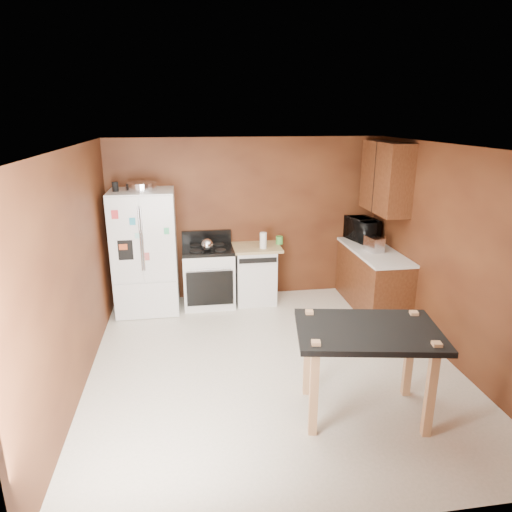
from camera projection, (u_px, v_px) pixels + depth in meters
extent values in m
plane|color=white|center=(273.00, 364.00, 5.38)|extent=(4.50, 4.50, 0.00)
plane|color=white|center=(275.00, 147.00, 4.64)|extent=(4.50, 4.50, 0.00)
plane|color=brown|center=(247.00, 219.00, 7.13)|extent=(4.20, 0.00, 4.20)
plane|color=brown|center=(341.00, 374.00, 2.89)|extent=(4.20, 0.00, 4.20)
plane|color=brown|center=(74.00, 273.00, 4.71)|extent=(0.00, 4.50, 4.50)
plane|color=brown|center=(451.00, 255.00, 5.31)|extent=(0.00, 4.50, 4.50)
cylinder|color=silver|center=(141.00, 186.00, 6.39)|extent=(0.44, 0.44, 0.11)
cylinder|color=black|center=(115.00, 187.00, 6.28)|extent=(0.09, 0.09, 0.13)
sphere|color=silver|center=(207.00, 245.00, 6.68)|extent=(0.18, 0.18, 0.18)
cylinder|color=white|center=(263.00, 240.00, 6.83)|extent=(0.14, 0.14, 0.24)
cylinder|color=green|center=(279.00, 240.00, 7.08)|extent=(0.14, 0.14, 0.12)
cube|color=silver|center=(374.00, 244.00, 6.66)|extent=(0.23, 0.32, 0.21)
imported|color=black|center=(362.00, 230.00, 7.24)|extent=(0.54, 0.67, 0.33)
cube|color=white|center=(145.00, 252.00, 6.66)|extent=(0.90, 0.75, 1.80)
cube|color=white|center=(125.00, 241.00, 6.18)|extent=(0.43, 0.02, 1.20)
cube|color=white|center=(159.00, 239.00, 6.24)|extent=(0.43, 0.02, 1.20)
cube|color=white|center=(146.00, 301.00, 6.48)|extent=(0.88, 0.02, 0.54)
cube|color=black|center=(126.00, 250.00, 6.21)|extent=(0.20, 0.01, 0.28)
cylinder|color=silver|center=(140.00, 239.00, 6.18)|extent=(0.02, 0.02, 0.90)
cylinder|color=silver|center=(143.00, 239.00, 6.18)|extent=(0.02, 0.02, 0.90)
cube|color=red|center=(115.00, 215.00, 6.03)|extent=(0.09, 0.00, 0.12)
cube|color=#2D9FC0|center=(132.00, 221.00, 6.09)|extent=(0.08, 0.00, 0.10)
cube|color=#43BD7E|center=(166.00, 231.00, 6.20)|extent=(0.07, 0.00, 0.09)
cube|color=#C84C21|center=(123.00, 247.00, 6.18)|extent=(0.11, 0.00, 0.08)
cube|color=#C65858|center=(147.00, 257.00, 6.26)|extent=(0.08, 0.00, 0.11)
cube|color=#99E6E2|center=(137.00, 236.00, 6.16)|extent=(0.07, 0.00, 0.07)
cube|color=white|center=(209.00, 278.00, 6.98)|extent=(0.76, 0.65, 0.85)
cube|color=black|center=(208.00, 250.00, 6.85)|extent=(0.76, 0.65, 0.05)
cube|color=black|center=(207.00, 237.00, 7.08)|extent=(0.76, 0.06, 0.20)
cube|color=black|center=(210.00, 288.00, 6.68)|extent=(0.68, 0.02, 0.52)
cylinder|color=silver|center=(209.00, 270.00, 6.58)|extent=(0.62, 0.02, 0.02)
cylinder|color=black|center=(195.00, 245.00, 6.96)|extent=(0.17, 0.17, 0.02)
cylinder|color=black|center=(219.00, 244.00, 7.01)|extent=(0.17, 0.17, 0.02)
cylinder|color=black|center=(196.00, 251.00, 6.66)|extent=(0.17, 0.17, 0.02)
cylinder|color=black|center=(220.00, 250.00, 6.71)|extent=(0.17, 0.17, 0.02)
cube|color=white|center=(255.00, 275.00, 7.11)|extent=(0.60, 0.60, 0.85)
cube|color=black|center=(258.00, 261.00, 6.71)|extent=(0.56, 0.02, 0.07)
cube|color=tan|center=(255.00, 247.00, 6.97)|extent=(0.78, 0.62, 0.04)
cube|color=brown|center=(372.00, 280.00, 6.88)|extent=(0.60, 1.55, 0.86)
cube|color=white|center=(375.00, 251.00, 6.75)|extent=(0.63, 1.58, 0.04)
cube|color=brown|center=(386.00, 178.00, 6.54)|extent=(0.35, 1.05, 1.00)
cube|color=black|center=(374.00, 178.00, 6.51)|extent=(0.01, 0.01, 1.00)
cube|color=black|center=(368.00, 331.00, 4.25)|extent=(1.45, 1.09, 0.05)
cube|color=tan|center=(308.00, 353.00, 4.69)|extent=(0.09, 0.09, 0.95)
cube|color=tan|center=(409.00, 354.00, 4.67)|extent=(0.09, 0.09, 0.95)
cube|color=tan|center=(314.00, 389.00, 4.08)|extent=(0.09, 0.09, 0.95)
cube|color=tan|center=(431.00, 390.00, 4.06)|extent=(0.09, 0.09, 0.95)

